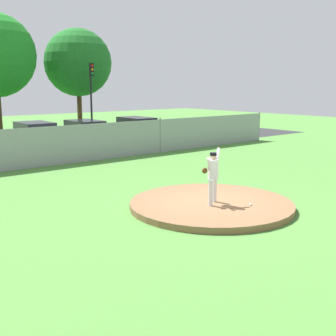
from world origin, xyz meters
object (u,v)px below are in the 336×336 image
pitcher_youth (213,172)px  parked_car_navy (137,130)px  traffic_light_far (91,88)px  baseball (251,204)px  parked_car_white (35,138)px  parked_car_slate (85,134)px

pitcher_youth → parked_car_navy: (7.75, 14.89, -0.37)m
pitcher_youth → traffic_light_far: (6.68, 18.94, 2.45)m
baseball → parked_car_navy: bearing=66.1°
parked_car_white → parked_car_navy: bearing=3.1°
baseball → traffic_light_far: bearing=73.3°
pitcher_youth → parked_car_slate: pitcher_youth is taller
baseball → pitcher_youth: bearing=129.4°
pitcher_youth → parked_car_navy: pitcher_youth is taller
parked_car_navy → parked_car_white: size_ratio=1.07×
traffic_light_far → parked_car_slate: bearing=-125.6°
parked_car_slate → parked_car_navy: bearing=-4.1°
parked_car_white → baseball: bearing=-88.9°
parked_car_navy → parked_car_white: bearing=-176.9°
parked_car_slate → parked_car_white: size_ratio=1.06×
parked_car_slate → parked_car_white: (-3.52, -0.66, 0.04)m
baseball → parked_car_white: (-0.30, 15.40, 0.60)m
baseball → parked_car_slate: parked_car_slate is taller
parked_car_slate → traffic_light_far: size_ratio=0.88×
parked_car_navy → parked_car_white: (-7.30, -0.39, 0.02)m
parked_car_white → traffic_light_far: bearing=35.5°
pitcher_youth → parked_car_white: bearing=88.2°
baseball → traffic_light_far: size_ratio=0.01×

